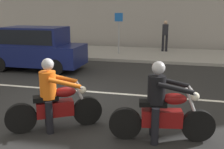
{
  "coord_description": "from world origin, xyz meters",
  "views": [
    {
      "loc": [
        2.78,
        -6.66,
        2.52
      ],
      "look_at": [
        1.18,
        -0.15,
        0.86
      ],
      "focal_mm": 42.66,
      "sensor_mm": 36.0,
      "label": 1
    }
  ],
  "objects_px": {
    "parked_hatchback_navy": "(36,48)",
    "street_sign_post": "(119,29)",
    "pedestrian_bystander": "(165,33)",
    "motorcycle_with_rider_black_leather": "(161,109)",
    "motorcycle_with_rider_orange_stripe": "(54,101)"
  },
  "relations": [
    {
      "from": "motorcycle_with_rider_black_leather",
      "to": "street_sign_post",
      "type": "xyz_separation_m",
      "value": [
        -2.86,
        9.19,
        0.84
      ]
    },
    {
      "from": "motorcycle_with_rider_black_leather",
      "to": "pedestrian_bystander",
      "type": "bearing_deg",
      "value": 92.53
    },
    {
      "from": "parked_hatchback_navy",
      "to": "street_sign_post",
      "type": "relative_size",
      "value": 1.83
    },
    {
      "from": "motorcycle_with_rider_black_leather",
      "to": "pedestrian_bystander",
      "type": "distance_m",
      "value": 10.64
    },
    {
      "from": "motorcycle_with_rider_black_leather",
      "to": "pedestrian_bystander",
      "type": "xyz_separation_m",
      "value": [
        -0.47,
        10.62,
        0.51
      ]
    },
    {
      "from": "pedestrian_bystander",
      "to": "motorcycle_with_rider_black_leather",
      "type": "bearing_deg",
      "value": -87.47
    },
    {
      "from": "motorcycle_with_rider_black_leather",
      "to": "parked_hatchback_navy",
      "type": "height_order",
      "value": "parked_hatchback_navy"
    },
    {
      "from": "parked_hatchback_navy",
      "to": "motorcycle_with_rider_black_leather",
      "type": "bearing_deg",
      "value": -42.8
    },
    {
      "from": "motorcycle_with_rider_orange_stripe",
      "to": "street_sign_post",
      "type": "height_order",
      "value": "street_sign_post"
    },
    {
      "from": "motorcycle_with_rider_orange_stripe",
      "to": "parked_hatchback_navy",
      "type": "height_order",
      "value": "parked_hatchback_navy"
    },
    {
      "from": "parked_hatchback_navy",
      "to": "pedestrian_bystander",
      "type": "bearing_deg",
      "value": 47.27
    },
    {
      "from": "street_sign_post",
      "to": "pedestrian_bystander",
      "type": "relative_size",
      "value": 1.26
    },
    {
      "from": "parked_hatchback_navy",
      "to": "pedestrian_bystander",
      "type": "height_order",
      "value": "pedestrian_bystander"
    },
    {
      "from": "pedestrian_bystander",
      "to": "street_sign_post",
      "type": "bearing_deg",
      "value": -149.16
    },
    {
      "from": "motorcycle_with_rider_orange_stripe",
      "to": "street_sign_post",
      "type": "bearing_deg",
      "value": 93.86
    }
  ]
}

